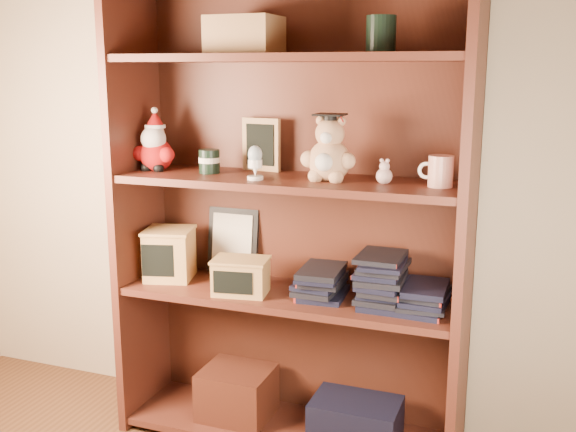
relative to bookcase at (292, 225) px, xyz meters
The scene contains 16 objects.
bookcase is the anchor object (origin of this frame).
shelf_lower 0.25m from the bookcase, 87.06° to the right, with size 1.14×0.33×0.02m.
shelf_upper 0.17m from the bookcase, 87.06° to the right, with size 1.14×0.33×0.02m.
santa_plush 0.56m from the bookcase, behind, with size 0.16×0.12×0.23m.
teachers_tin 0.36m from the bookcase, behind, with size 0.07×0.07×0.08m.
chalkboard_plaque 0.30m from the bookcase, 155.43° to the left, with size 0.15×0.09×0.19m.
egg_cup 0.28m from the bookcase, 123.50° to the right, with size 0.05×0.05×0.11m.
grad_teddy_bear 0.30m from the bookcase, 21.48° to the right, with size 0.18×0.16×0.22m.
pink_figurine 0.39m from the bookcase, ahead, with size 0.05×0.05×0.08m.
teacher_mug 0.55m from the bookcase, ahead, with size 0.11×0.08×0.10m.
certificate_frame 0.30m from the bookcase, 161.91° to the left, with size 0.20×0.05×0.25m.
treats_box 0.48m from the bookcase, behind, with size 0.21×0.21×0.19m.
pencils_box 0.25m from the bookcase, 141.23° to the right, with size 0.21×0.16×0.12m.
book_stack_left 0.22m from the bookcase, 22.51° to the right, with size 0.14×0.20×0.10m.
book_stack_mid 0.37m from the bookcase, ahead, with size 0.14×0.20×0.16m.
book_stack_right 0.51m from the bookcase, ahead, with size 0.14×0.20×0.08m.
Camera 1 is at (0.77, -0.76, 1.30)m, focal length 42.00 mm.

